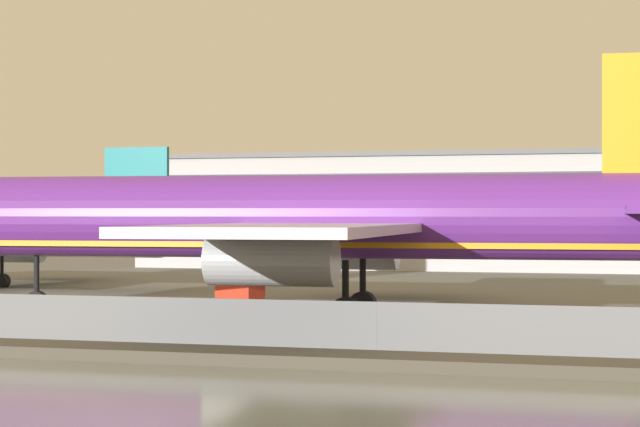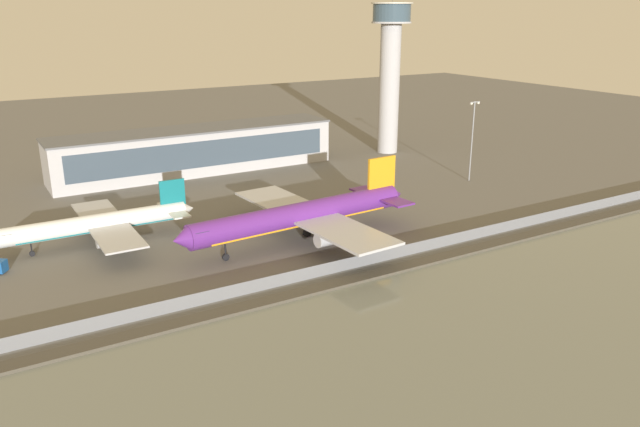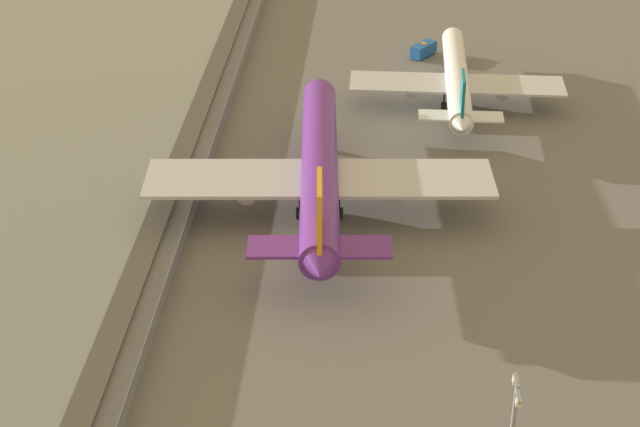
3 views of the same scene
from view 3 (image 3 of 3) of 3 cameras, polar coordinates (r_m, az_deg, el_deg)
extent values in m
plane|color=#66635E|center=(132.13, -0.24, -1.38)|extent=(500.00, 500.00, 0.00)
cube|color=#474238|center=(134.76, -8.97, -0.98)|extent=(320.00, 3.00, 0.50)
cube|color=slate|center=(133.46, -7.11, -0.73)|extent=(280.00, 0.08, 2.20)
cylinder|color=slate|center=(133.46, -7.11, -0.73)|extent=(0.10, 0.10, 2.20)
cylinder|color=#602889|center=(136.67, -0.03, 2.54)|extent=(46.04, 7.64, 4.70)
cone|color=#602889|center=(158.52, -0.03, 6.59)|extent=(3.34, 4.65, 4.47)
cone|color=#602889|center=(115.75, -0.03, -3.02)|extent=(3.32, 4.42, 4.23)
cube|color=#232D3D|center=(155.42, -0.03, 6.33)|extent=(2.84, 4.15, 1.41)
cube|color=orange|center=(137.27, -0.03, 2.06)|extent=(39.12, 6.26, 0.85)
cube|color=#B7BABF|center=(135.36, -4.69, 1.86)|extent=(11.48, 22.60, 0.47)
cube|color=#B7BABF|center=(135.36, 4.63, 1.86)|extent=(11.48, 22.60, 0.47)
cylinder|color=#B7BABF|center=(137.16, -3.89, 1.57)|extent=(6.57, 2.99, 2.59)
cylinder|color=#B7BABF|center=(137.16, 3.84, 1.58)|extent=(6.57, 2.99, 2.59)
cube|color=orange|center=(116.73, -0.03, 0.00)|extent=(6.90, 1.01, 7.99)
cube|color=#602889|center=(119.04, -1.97, -1.81)|extent=(5.09, 8.35, 0.38)
cube|color=#602889|center=(119.04, 1.91, -1.81)|extent=(5.09, 8.35, 0.38)
cylinder|color=black|center=(152.67, -0.03, 4.09)|extent=(0.33, 0.33, 2.75)
cylinder|color=black|center=(153.27, -0.03, 3.63)|extent=(1.35, 0.60, 1.32)
cylinder|color=black|center=(135.65, -1.07, 0.52)|extent=(0.38, 0.38, 2.75)
cylinder|color=black|center=(136.34, -1.07, 0.02)|extent=(1.58, 1.15, 1.51)
cylinder|color=black|center=(135.65, 1.01, 0.52)|extent=(0.38, 0.38, 2.75)
cylinder|color=black|center=(136.34, 1.01, 0.02)|extent=(1.58, 1.15, 1.51)
cylinder|color=white|center=(168.16, 7.30, 7.24)|extent=(34.28, 3.78, 3.55)
cone|color=white|center=(184.97, 7.07, 9.42)|extent=(2.33, 3.38, 3.37)
cone|color=white|center=(151.65, 7.57, 4.59)|extent=(2.33, 3.21, 3.19)
cube|color=#232D3D|center=(182.62, 7.11, 9.29)|extent=(1.97, 3.03, 1.06)
cube|color=#14707A|center=(168.54, 7.28, 6.94)|extent=(29.13, 3.03, 0.64)
cube|color=#B7BABF|center=(166.45, 4.47, 6.99)|extent=(7.65, 16.49, 0.35)
cube|color=#B7BABF|center=(167.46, 10.14, 6.75)|extent=(7.65, 16.49, 0.35)
cylinder|color=#B7BABF|center=(167.87, 4.91, 6.75)|extent=(4.81, 1.98, 1.95)
cylinder|color=#B7BABF|center=(168.71, 9.63, 6.55)|extent=(4.81, 1.98, 1.95)
cube|color=#14707A|center=(152.94, 7.61, 6.28)|extent=(5.14, 0.46, 6.03)
cube|color=white|center=(154.11, 6.41, 5.21)|extent=(3.47, 6.05, 0.28)
cube|color=white|center=(154.51, 8.65, 5.12)|extent=(3.47, 6.05, 0.28)
cylinder|color=black|center=(180.29, 7.09, 7.90)|extent=(0.25, 0.25, 2.07)
cylinder|color=black|center=(180.68, 7.07, 7.59)|extent=(1.00, 0.40, 0.99)
cylinder|color=black|center=(166.96, 6.63, 6.06)|extent=(0.28, 0.28, 2.07)
cylinder|color=black|center=(167.39, 6.61, 5.74)|extent=(1.15, 0.81, 1.14)
cylinder|color=black|center=(167.19, 7.91, 6.01)|extent=(0.28, 0.28, 2.07)
cylinder|color=black|center=(167.61, 7.88, 5.69)|extent=(1.15, 0.81, 1.14)
cube|color=red|center=(145.78, 4.77, 2.08)|extent=(3.58, 2.79, 1.11)
cube|color=#283847|center=(145.73, 4.84, 2.42)|extent=(1.55, 1.63, 0.50)
cylinder|color=black|center=(147.00, 4.68, 2.16)|extent=(0.73, 0.49, 0.70)
cylinder|color=black|center=(146.54, 5.16, 2.04)|extent=(0.73, 0.49, 0.70)
cylinder|color=black|center=(145.40, 4.36, 1.84)|extent=(0.73, 0.49, 0.70)
cylinder|color=black|center=(144.92, 4.84, 1.71)|extent=(0.73, 0.49, 0.70)
cube|color=#19519E|center=(186.76, 5.54, 8.70)|extent=(5.46, 4.71, 2.07)
cube|color=#283847|center=(185.20, 5.23, 8.66)|extent=(2.08, 2.29, 0.83)
cube|color=orange|center=(186.36, 5.56, 9.03)|extent=(1.01, 1.15, 0.16)
cylinder|color=black|center=(185.35, 5.49, 8.25)|extent=(0.81, 0.66, 0.84)
cylinder|color=black|center=(186.29, 5.01, 8.39)|extent=(0.81, 0.66, 0.84)
cylinder|color=black|center=(187.87, 6.04, 8.53)|extent=(0.81, 0.66, 0.84)
cylinder|color=black|center=(188.80, 5.57, 8.67)|extent=(0.81, 0.66, 0.84)
cube|color=gray|center=(77.25, 10.48, -9.14)|extent=(3.20, 0.24, 0.24)
cube|color=silver|center=(78.36, 10.38, -8.75)|extent=(0.60, 0.40, 0.44)
cube|color=silver|center=(76.52, 10.54, -9.88)|extent=(0.60, 0.40, 0.44)
camera|label=1|loc=(139.71, -29.31, -0.91)|focal=70.00mm
camera|label=2|loc=(207.74, -29.40, 19.46)|focal=35.00mm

